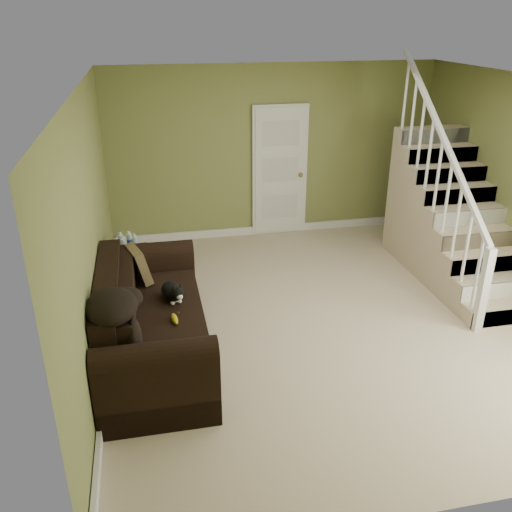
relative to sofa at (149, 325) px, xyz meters
name	(u,v)px	position (x,y,z in m)	size (l,w,h in m)	color
floor	(326,317)	(2.02, 0.37, -0.36)	(5.00, 5.50, 0.01)	#CAB592
ceiling	(340,85)	(2.02, 0.37, 2.24)	(5.00, 5.50, 0.01)	white
wall_back	(273,152)	(2.02, 3.12, 0.94)	(5.00, 0.04, 2.60)	olive
wall_front	(479,358)	(2.02, -2.38, 0.94)	(5.00, 0.04, 2.60)	olive
wall_left	(91,229)	(-0.48, 0.37, 0.94)	(0.04, 5.50, 2.60)	olive
baseboard_back	(273,229)	(2.02, 3.09, -0.30)	(5.00, 0.04, 0.12)	white
baseboard_left	(108,336)	(-0.45, 0.37, -0.30)	(0.04, 5.50, 0.12)	white
door	(280,172)	(2.12, 3.07, 0.65)	(0.86, 0.12, 2.02)	white
staircase	(447,224)	(4.02, 1.34, 0.28)	(1.00, 2.51, 2.82)	#CAB592
sofa	(149,325)	(0.00, 0.00, 0.00)	(1.03, 2.39, 0.95)	black
side_table	(132,271)	(-0.17, 1.46, -0.07)	(0.52, 0.52, 0.79)	black
cat	(172,292)	(0.26, 0.18, 0.25)	(0.32, 0.51, 0.25)	black
banana	(175,319)	(0.26, -0.24, 0.18)	(0.06, 0.20, 0.06)	gold
throw_pillow	(139,264)	(-0.05, 0.71, 0.36)	(0.10, 0.39, 0.39)	#44321B
throw_blanket	(111,306)	(-0.28, -0.67, 0.62)	(0.44, 0.57, 0.24)	black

